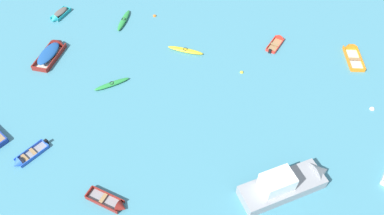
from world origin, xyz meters
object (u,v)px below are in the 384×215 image
object	(u,v)px
motor_launch_grey_outer_right	(288,183)
mooring_buoy_central	(372,109)
rowboat_maroon_cluster_inner	(114,204)
rowboat_turquoise_near_left	(58,15)
rowboat_orange_distant_center	(351,51)
rowboat_red_far_back	(278,40)
kayak_yellow_far_left	(185,50)
kayak_green_far_right	(124,20)
kayak_green_back_row_right	(112,84)
rowboat_maroon_near_camera	(53,50)
mooring_buoy_between_boats_right	(242,72)
rowboat_blue_outer_left	(24,159)
mooring_buoy_near_foreground	(155,16)

from	to	relation	value
motor_launch_grey_outer_right	mooring_buoy_central	xyz separation A→B (m)	(7.76, 8.35, -0.72)
rowboat_maroon_cluster_inner	motor_launch_grey_outer_right	bearing A→B (deg)	12.33
rowboat_turquoise_near_left	rowboat_orange_distant_center	xyz separation A→B (m)	(30.83, -2.57, -0.08)
rowboat_red_far_back	mooring_buoy_central	size ratio (longest dim) A/B	7.35
kayak_yellow_far_left	kayak_green_far_right	world-z (taller)	kayak_green_far_right
kayak_green_back_row_right	rowboat_turquoise_near_left	bearing A→B (deg)	131.57
kayak_green_far_right	rowboat_maroon_cluster_inner	bearing A→B (deg)	-78.45
rowboat_red_far_back	rowboat_orange_distant_center	bearing A→B (deg)	-7.71
rowboat_orange_distant_center	rowboat_maroon_near_camera	xyz separation A→B (m)	(-29.21, -3.22, 0.18)
rowboat_maroon_near_camera	mooring_buoy_central	bearing A→B (deg)	-8.06
rowboat_turquoise_near_left	rowboat_red_far_back	bearing A→B (deg)	-3.89
rowboat_maroon_near_camera	mooring_buoy_between_boats_right	distance (m)	18.56
rowboat_turquoise_near_left	mooring_buoy_central	bearing A→B (deg)	-17.72
kayak_green_far_right	rowboat_blue_outer_left	bearing A→B (deg)	-100.72
kayak_green_back_row_right	kayak_yellow_far_left	distance (m)	8.08
motor_launch_grey_outer_right	kayak_green_far_right	distance (m)	24.51
kayak_green_back_row_right	rowboat_red_far_back	world-z (taller)	rowboat_red_far_back
kayak_yellow_far_left	mooring_buoy_between_boats_right	size ratio (longest dim) A/B	11.10
motor_launch_grey_outer_right	rowboat_orange_distant_center	world-z (taller)	motor_launch_grey_outer_right
rowboat_maroon_cluster_inner	mooring_buoy_central	xyz separation A→B (m)	(19.70, 10.95, -0.15)
mooring_buoy_between_boats_right	kayak_green_back_row_right	bearing A→B (deg)	-165.90
kayak_yellow_far_left	rowboat_maroon_near_camera	size ratio (longest dim) A/B	0.79
kayak_green_far_right	mooring_buoy_between_boats_right	distance (m)	14.46
kayak_yellow_far_left	rowboat_red_far_back	size ratio (longest dim) A/B	1.21
rowboat_turquoise_near_left	rowboat_red_far_back	size ratio (longest dim) A/B	0.97
rowboat_turquoise_near_left	kayak_green_far_right	size ratio (longest dim) A/B	0.77
kayak_green_back_row_right	kayak_yellow_far_left	bearing A→B (deg)	41.47
mooring_buoy_between_boats_right	rowboat_orange_distant_center	bearing A→B (deg)	20.87
motor_launch_grey_outer_right	rowboat_blue_outer_left	bearing A→B (deg)	179.31
kayak_green_back_row_right	mooring_buoy_between_boats_right	world-z (taller)	kayak_green_back_row_right
rowboat_maroon_cluster_inner	mooring_buoy_between_boats_right	bearing A→B (deg)	59.13
kayak_green_back_row_right	rowboat_blue_outer_left	size ratio (longest dim) A/B	1.06
rowboat_maroon_cluster_inner	motor_launch_grey_outer_right	size ratio (longest dim) A/B	0.46
rowboat_maroon_cluster_inner	rowboat_blue_outer_left	size ratio (longest dim) A/B	1.12
rowboat_blue_outer_left	rowboat_red_far_back	xyz separation A→B (m)	(19.88, 16.49, -0.01)
rowboat_blue_outer_left	rowboat_red_far_back	size ratio (longest dim) A/B	0.94
motor_launch_grey_outer_right	rowboat_turquoise_near_left	bearing A→B (deg)	142.06
kayak_yellow_far_left	rowboat_maroon_near_camera	world-z (taller)	rowboat_maroon_near_camera
rowboat_orange_distant_center	kayak_yellow_far_left	bearing A→B (deg)	-174.21
rowboat_blue_outer_left	rowboat_orange_distant_center	world-z (taller)	rowboat_orange_distant_center
rowboat_turquoise_near_left	rowboat_orange_distant_center	world-z (taller)	rowboat_orange_distant_center
rowboat_blue_outer_left	rowboat_red_far_back	world-z (taller)	rowboat_blue_outer_left
rowboat_red_far_back	rowboat_orange_distant_center	distance (m)	7.13
motor_launch_grey_outer_right	rowboat_red_far_back	bearing A→B (deg)	89.23
kayak_yellow_far_left	motor_launch_grey_outer_right	xyz separation A→B (m)	(8.99, -14.12, 0.55)
kayak_green_back_row_right	mooring_buoy_near_foreground	world-z (taller)	kayak_green_back_row_right
rowboat_turquoise_near_left	rowboat_blue_outer_left	bearing A→B (deg)	-77.91
rowboat_turquoise_near_left	mooring_buoy_near_foreground	world-z (taller)	rowboat_turquoise_near_left
rowboat_blue_outer_left	rowboat_maroon_near_camera	distance (m)	12.52
rowboat_maroon_near_camera	mooring_buoy_near_foreground	world-z (taller)	rowboat_maroon_near_camera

